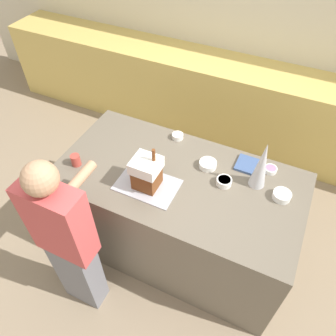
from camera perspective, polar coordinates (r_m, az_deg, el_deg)
ground_plane at (r=3.17m, az=1.43°, el=-12.86°), size 12.00×12.00×0.00m
wall_back at (r=3.83m, az=15.49°, el=23.17°), size 8.00×0.05×2.60m
back_cabinet_block at (r=3.94m, az=11.94°, el=10.67°), size 6.00×0.60×0.96m
kitchen_island at (r=2.78m, az=1.61°, el=-7.99°), size 1.85×0.95×0.92m
baking_tray at (r=2.37m, az=-3.62°, el=-2.94°), size 0.44×0.30×0.01m
gingerbread_house at (r=2.27m, az=-3.76°, el=-0.76°), size 0.19×0.18×0.34m
decorative_tree at (r=2.32m, az=16.01°, el=0.52°), size 0.12×0.12×0.39m
candy_bowl_center_rear at (r=2.56m, az=17.43°, el=-0.22°), size 0.10×0.10×0.04m
candy_bowl_beside_tree at (r=2.72m, az=1.69°, el=5.61°), size 0.09×0.09×0.04m
candy_bowl_front_corner at (r=2.49m, az=6.95°, el=0.67°), size 0.13×0.13×0.05m
candy_bowl_behind_tray at (r=2.40m, az=19.22°, el=-4.50°), size 0.13×0.13×0.05m
candy_bowl_near_tray_right at (r=2.39m, az=9.74°, el=-2.32°), size 0.11×0.11×0.05m
cookbook at (r=2.56m, az=13.86°, el=0.51°), size 0.18×0.18×0.02m
mug at (r=2.57m, az=-15.78°, el=1.34°), size 0.07×0.07×0.09m
person at (r=2.34m, az=-17.06°, el=-12.25°), size 0.40×0.51×1.54m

